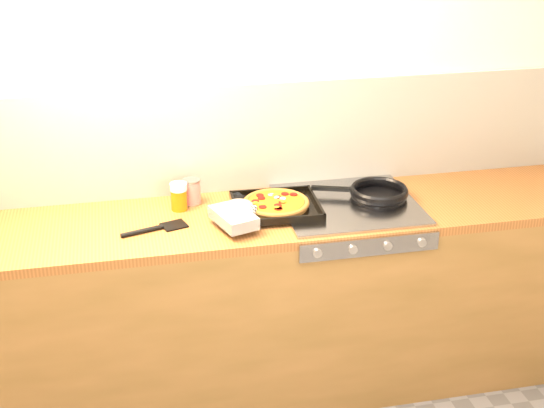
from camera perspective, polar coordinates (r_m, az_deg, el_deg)
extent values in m
plane|color=beige|center=(3.43, -2.78, 6.58)|extent=(3.20, 0.00, 3.20)
cube|color=white|center=(3.45, -2.71, 4.94)|extent=(3.20, 0.02, 0.50)
cube|color=brown|center=(3.50, -1.68, -7.79)|extent=(3.20, 0.60, 0.86)
cube|color=brown|center=(3.29, -1.78, -1.12)|extent=(3.20, 0.60, 0.04)
cube|color=#999A9F|center=(3.15, 7.33, -3.15)|extent=(0.60, 0.03, 0.08)
cylinder|color=#A5A5AA|center=(3.07, 3.44, -3.70)|extent=(0.04, 0.02, 0.04)
cylinder|color=#A5A5AA|center=(3.11, 6.11, -3.42)|extent=(0.04, 0.02, 0.04)
cylinder|color=#A5A5AA|center=(3.16, 8.71, -3.13)|extent=(0.04, 0.02, 0.04)
cylinder|color=#A5A5AA|center=(3.21, 11.22, -2.85)|extent=(0.04, 0.02, 0.04)
cube|color=#999A9F|center=(3.38, 5.74, -0.05)|extent=(0.60, 0.56, 0.02)
cube|color=black|center=(3.30, 0.31, -0.28)|extent=(0.38, 0.34, 0.01)
cube|color=black|center=(3.43, -0.16, 1.03)|extent=(0.37, 0.02, 0.02)
cube|color=black|center=(3.15, 0.82, -1.17)|extent=(0.37, 0.02, 0.02)
cube|color=black|center=(3.32, 3.36, 0.20)|extent=(0.02, 0.32, 0.02)
cube|color=black|center=(3.26, -2.80, -0.25)|extent=(0.02, 0.32, 0.02)
cylinder|color=#925F2A|center=(3.29, 0.31, -0.04)|extent=(0.29, 0.29, 0.02)
torus|color=#925F2A|center=(3.29, 0.31, 0.11)|extent=(0.30, 0.30, 0.02)
cylinder|color=#C46F17|center=(3.28, 0.31, 0.14)|extent=(0.25, 0.25, 0.01)
cylinder|color=maroon|center=(3.27, 0.78, 0.17)|extent=(0.03, 0.03, 0.00)
cylinder|color=maroon|center=(3.34, -0.92, 0.66)|extent=(0.03, 0.03, 0.00)
cylinder|color=maroon|center=(3.21, 0.47, -0.36)|extent=(0.03, 0.03, 0.00)
cylinder|color=maroon|center=(3.28, -1.27, 0.21)|extent=(0.03, 0.03, 0.00)
cylinder|color=maroon|center=(3.35, 0.98, 0.76)|extent=(0.03, 0.03, 0.00)
cylinder|color=maroon|center=(3.32, 0.40, 0.53)|extent=(0.03, 0.03, 0.00)
cylinder|color=maroon|center=(3.22, -0.71, -0.23)|extent=(0.03, 0.03, 0.00)
cylinder|color=maroon|center=(3.35, 1.64, 0.72)|extent=(0.03, 0.03, 0.00)
cylinder|color=maroon|center=(3.21, 0.50, -0.33)|extent=(0.03, 0.03, 0.00)
cylinder|color=maroon|center=(3.24, 0.45, -0.10)|extent=(0.03, 0.03, 0.00)
cylinder|color=maroon|center=(3.31, -0.80, 0.44)|extent=(0.03, 0.03, 0.00)
ellipsoid|color=gold|center=(3.26, -0.89, 0.06)|extent=(0.03, 0.02, 0.01)
ellipsoid|color=gold|center=(3.26, -1.27, 0.08)|extent=(0.03, 0.02, 0.01)
ellipsoid|color=gold|center=(3.32, 0.03, 0.55)|extent=(0.03, 0.02, 0.01)
ellipsoid|color=gold|center=(3.35, -0.14, 0.79)|extent=(0.03, 0.02, 0.01)
ellipsoid|color=gold|center=(3.22, 0.32, -0.24)|extent=(0.03, 0.02, 0.01)
ellipsoid|color=gold|center=(3.27, 0.90, 0.17)|extent=(0.03, 0.02, 0.01)
ellipsoid|color=gold|center=(3.28, 0.67, 0.27)|extent=(0.03, 0.02, 0.01)
ellipsoid|color=gold|center=(3.25, -0.80, 0.00)|extent=(0.03, 0.02, 0.01)
ellipsoid|color=gold|center=(3.34, 0.20, 0.71)|extent=(0.03, 0.02, 0.01)
ellipsoid|color=silver|center=(3.35, -0.07, 0.73)|extent=(0.03, 0.03, 0.01)
ellipsoid|color=silver|center=(3.32, 0.36, 0.51)|extent=(0.03, 0.03, 0.01)
ellipsoid|color=silver|center=(3.31, 0.82, 0.43)|extent=(0.03, 0.03, 0.01)
cube|color=black|center=(3.13, -2.92, -1.02)|extent=(0.19, 0.25, 0.05)
ellipsoid|color=black|center=(3.23, -2.50, -0.21)|extent=(0.13, 0.13, 0.05)
cylinder|color=black|center=(3.17, -1.74, -0.72)|extent=(0.09, 0.10, 0.05)
cylinder|color=black|center=(3.44, 8.03, 0.56)|extent=(0.31, 0.31, 0.01)
torus|color=black|center=(3.43, 8.06, 0.93)|extent=(0.33, 0.33, 0.03)
cube|color=black|center=(3.43, 4.55, 1.16)|extent=(0.19, 0.08, 0.02)
cylinder|color=maroon|center=(3.38, -6.07, 0.94)|extent=(0.10, 0.10, 0.10)
cylinder|color=#B2B2B7|center=(3.36, -6.11, 1.79)|extent=(0.11, 0.11, 0.01)
cylinder|color=#B2B2B7|center=(3.41, -6.03, 0.10)|extent=(0.11, 0.11, 0.01)
cylinder|color=#C7610B|center=(3.33, -7.01, 0.31)|extent=(0.08, 0.08, 0.09)
cylinder|color=silver|center=(3.31, -7.07, 1.30)|extent=(0.08, 0.08, 0.03)
cylinder|color=#A58646|center=(3.47, -0.81, 0.82)|extent=(0.26, 0.04, 0.02)
ellipsoid|color=#A58646|center=(3.48, 1.49, 0.92)|extent=(0.06, 0.05, 0.02)
cube|color=black|center=(3.20, -7.38, -1.59)|extent=(0.12, 0.11, 0.01)
cylinder|color=black|center=(3.15, -9.76, -2.03)|extent=(0.18, 0.07, 0.02)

